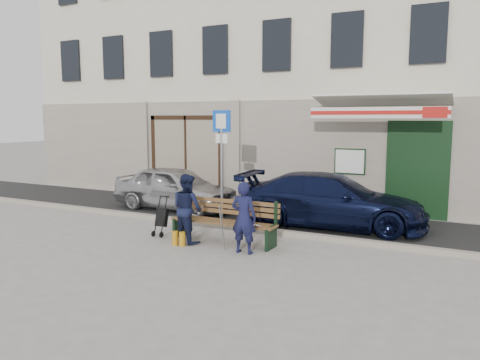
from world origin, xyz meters
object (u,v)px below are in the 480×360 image
Objects in this scene: man at (244,217)px; stroller at (162,218)px; bench at (222,221)px; car_silver at (175,188)px; woman at (187,208)px; car_navy at (331,200)px; parking_sign at (222,148)px.

man is 1.60× the size of stroller.
man reaches higher than bench.
woman is at bearing -138.44° from car_silver.
car_navy is (4.67, -0.08, 0.02)m from car_silver.
car_silver reaches higher than stroller.
parking_sign reaches higher than woman.
car_silver reaches higher than bench.
woman reaches higher than man.
parking_sign is 1.92× the size of woman.
car_navy is 3.12m from man.
car_navy is at bearing -88.37° from car_silver.
man reaches higher than stroller.
car_navy is 3.65m from woman.
car_silver is 4.87m from man.
woman reaches higher than car_navy.
woman is at bearing -16.53° from stroller.
man is 2.36m from stroller.
man is 0.97× the size of woman.
woman is at bearing -77.04° from parking_sign.
parking_sign is at bearing -65.92° from woman.
man is at bearing -11.83° from stroller.
car_navy reaches higher than bench.
man is at bearing -43.10° from parking_sign.
stroller is at bearing 123.38° from car_navy.
parking_sign is at bearing 106.13° from car_navy.
car_navy is 3.16× the size of man.
parking_sign is (-2.50, -1.00, 1.27)m from car_navy.
parking_sign is 2.17m from woman.
bench is at bearing -133.40° from woman.
car_silver is 3.71m from woman.
stroller is (-0.69, -1.59, -1.53)m from parking_sign.
car_silver is at bearing -32.00° from woman.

